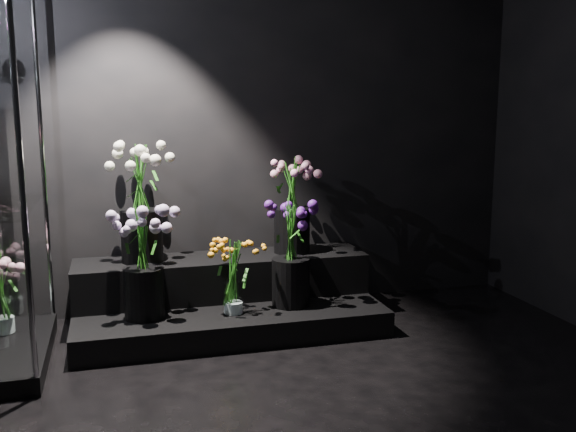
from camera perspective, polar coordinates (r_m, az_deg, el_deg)
name	(u,v)px	position (r m, az deg, el deg)	size (l,w,h in m)	color
wall_back	(248,113)	(4.58, -3.55, 9.14)	(4.00, 4.00, 0.00)	black
display_riser	(226,298)	(4.35, -5.53, -7.25)	(1.97, 0.87, 0.44)	black
bouquet_orange_bells	(233,276)	(4.02, -4.92, -5.29)	(0.35, 0.35, 0.47)	white
bouquet_lilac	(143,256)	(3.99, -12.79, -3.51)	(0.44, 0.44, 0.68)	black
bouquet_purple	(291,248)	(4.13, 0.25, -2.90)	(0.37, 0.37, 0.69)	black
bouquet_cream_roses	(140,195)	(4.27, -12.99, 1.81)	(0.50, 0.50, 0.77)	black
bouquet_pink_roses	(292,199)	(4.43, 0.35, 1.56)	(0.38, 0.38, 0.68)	black
bouquet_case_base_pink	(1,289)	(4.19, -24.19, -5.98)	(0.38, 0.38, 0.50)	white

